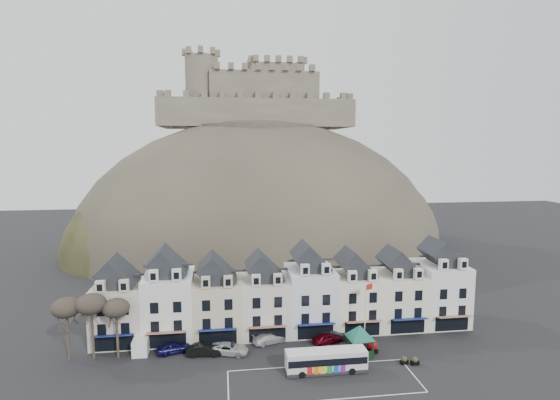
# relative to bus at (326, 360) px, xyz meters

# --- Properties ---
(ground) EXTENTS (300.00, 300.00, 0.00)m
(ground) POSITION_rel_bus_xyz_m (-2.81, -3.30, -1.53)
(ground) COLOR black
(ground) RESTS_ON ground
(coach_bay_markings) EXTENTS (22.00, 7.50, 0.01)m
(coach_bay_markings) POSITION_rel_bus_xyz_m (-0.81, -2.05, -1.53)
(coach_bay_markings) COLOR silver
(coach_bay_markings) RESTS_ON ground
(townhouse_terrace) EXTENTS (54.40, 9.35, 11.80)m
(townhouse_terrace) POSITION_rel_bus_xyz_m (-2.66, 12.66, 3.77)
(townhouse_terrace) COLOR beige
(townhouse_terrace) RESTS_ON ground
(castle_hill) EXTENTS (100.00, 76.00, 68.00)m
(castle_hill) POSITION_rel_bus_xyz_m (-1.56, 65.65, -1.42)
(castle_hill) COLOR #3D382F
(castle_hill) RESTS_ON ground
(castle) EXTENTS (50.20, 22.20, 22.00)m
(castle) POSITION_rel_bus_xyz_m (-2.30, 72.63, 38.66)
(castle) COLOR #5E5648
(castle) RESTS_ON ground
(tree_left_far) EXTENTS (3.61, 3.61, 8.24)m
(tree_left_far) POSITION_rel_bus_xyz_m (-31.81, 7.20, 5.37)
(tree_left_far) COLOR #3B3126
(tree_left_far) RESTS_ON ground
(tree_left_mid) EXTENTS (3.78, 3.78, 8.64)m
(tree_left_mid) POSITION_rel_bus_xyz_m (-28.81, 7.20, 5.71)
(tree_left_mid) COLOR #3B3126
(tree_left_mid) RESTS_ON ground
(tree_left_near) EXTENTS (3.43, 3.43, 7.84)m
(tree_left_near) POSITION_rel_bus_xyz_m (-25.81, 7.20, 5.03)
(tree_left_near) COLOR #3B3126
(tree_left_near) RESTS_ON ground
(bus) EXTENTS (9.81, 2.31, 2.77)m
(bus) POSITION_rel_bus_xyz_m (0.00, 0.00, 0.00)
(bus) COLOR #262628
(bus) RESTS_ON ground
(bus_shelter) EXTENTS (6.34, 6.34, 4.04)m
(bus_shelter) POSITION_rel_bus_xyz_m (5.35, 3.61, 1.61)
(bus_shelter) COLOR black
(bus_shelter) RESTS_ON ground
(red_buoy) EXTENTS (1.51, 1.51, 1.83)m
(red_buoy) POSITION_rel_bus_xyz_m (7.19, 4.05, -0.59)
(red_buoy) COLOR black
(red_buoy) RESTS_ON ground
(flagpole) EXTENTS (1.19, 0.60, 8.91)m
(flagpole) POSITION_rel_bus_xyz_m (6.91, 6.05, 3.56)
(flagpole) COLOR silver
(flagpole) RESTS_ON ground
(white_van) EXTENTS (2.00, 4.54, 2.06)m
(white_van) POSITION_rel_bus_xyz_m (-23.05, 8.70, -0.50)
(white_van) COLOR white
(white_van) RESTS_ON ground
(planter_west) EXTENTS (1.05, 0.72, 1.02)m
(planter_west) POSITION_rel_bus_xyz_m (11.43, 0.20, -1.04)
(planter_west) COLOR black
(planter_west) RESTS_ON ground
(planter_east) EXTENTS (1.04, 0.68, 0.97)m
(planter_east) POSITION_rel_bus_xyz_m (10.19, 0.57, -1.06)
(planter_east) COLOR black
(planter_east) RESTS_ON ground
(car_navy) EXTENTS (4.77, 2.96, 1.52)m
(car_navy) POSITION_rel_bus_xyz_m (-18.81, 7.38, -0.77)
(car_navy) COLOR #0C0B3B
(car_navy) RESTS_ON ground
(car_black) EXTENTS (4.73, 1.96, 1.52)m
(car_black) POSITION_rel_bus_xyz_m (-14.78, 6.20, -0.77)
(car_black) COLOR black
(car_black) RESTS_ON ground
(car_silver) EXTENTS (5.44, 3.48, 1.42)m
(car_silver) POSITION_rel_bus_xyz_m (-11.57, 6.20, -0.82)
(car_silver) COLOR silver
(car_silver) RESTS_ON ground
(car_white) EXTENTS (5.15, 3.46, 1.38)m
(car_white) POSITION_rel_bus_xyz_m (-5.97, 8.69, -0.84)
(car_white) COLOR silver
(car_white) RESTS_ON ground
(car_maroon) EXTENTS (4.52, 2.89, 1.43)m
(car_maroon) POSITION_rel_bus_xyz_m (1.99, 7.56, -0.81)
(car_maroon) COLOR #510411
(car_maroon) RESTS_ON ground
(car_charcoal) EXTENTS (4.03, 2.66, 1.26)m
(car_charcoal) POSITION_rel_bus_xyz_m (3.19, 8.70, -0.90)
(car_charcoal) COLOR black
(car_charcoal) RESTS_ON ground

